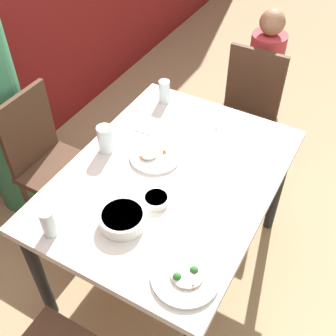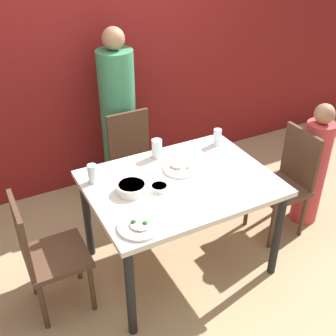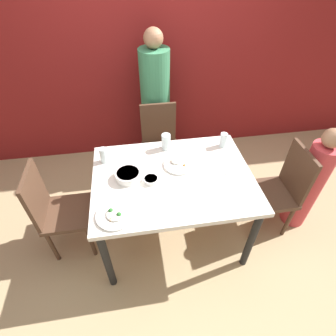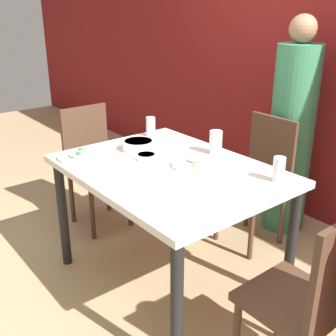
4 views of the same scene
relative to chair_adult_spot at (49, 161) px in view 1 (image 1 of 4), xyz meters
The scene contains 14 objects.
ground_plane 0.96m from the chair_adult_spot, 89.71° to the right, with size 10.00×10.00×0.00m, color tan.
dining_table 0.84m from the chair_adult_spot, 89.71° to the right, with size 1.28×0.96×0.78m.
chair_adult_spot is the anchor object (origin of this frame).
chair_child_spot 1.30m from the chair_adult_spot, 40.73° to the right, with size 0.40×0.40×0.92m.
person_child 1.53m from the chair_adult_spot, 33.75° to the right, with size 0.23×0.23×1.11m.
bowl_curry 0.92m from the chair_adult_spot, 114.00° to the right, with size 0.20×0.20×0.06m.
plate_rice_adult 1.27m from the chair_adult_spot, 111.63° to the right, with size 0.27×0.27×0.05m.
plate_rice_child 0.76m from the chair_adult_spot, 84.01° to the right, with size 0.25×0.25×0.05m.
bowl_rice_small 0.92m from the chair_adult_spot, 101.73° to the right, with size 0.12×0.12×0.04m.
glass_water_tall 0.80m from the chair_adult_spot, 43.83° to the right, with size 0.06×0.06×0.14m.
glass_water_short 0.58m from the chair_adult_spot, 89.90° to the right, with size 0.08×0.08×0.15m.
glass_water_center 0.85m from the chair_adult_spot, 134.43° to the right, with size 0.06×0.06×0.14m.
napkin_folded 0.68m from the chair_adult_spot, 63.24° to the right, with size 0.14×0.14×0.01m.
fork_steel 1.02m from the chair_adult_spot, 58.49° to the right, with size 0.17×0.09×0.01m.
Camera 1 is at (-1.24, -0.69, 2.22)m, focal length 45.00 mm.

